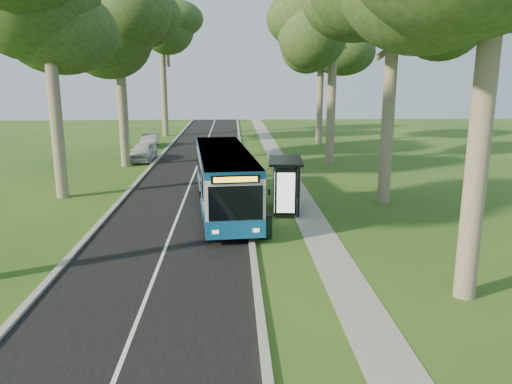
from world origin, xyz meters
TOP-DOWN VIEW (x-y plane):
  - ground at (0.00, 0.00)m, footprint 120.00×120.00m
  - road at (-3.50, 10.00)m, footprint 7.00×100.00m
  - kerb_east at (0.00, 10.00)m, footprint 0.25×100.00m
  - kerb_west at (-7.00, 10.00)m, footprint 0.25×100.00m
  - centre_line at (-3.50, 10.00)m, footprint 0.12×100.00m
  - footpath at (3.00, 10.00)m, footprint 1.50×100.00m
  - bus at (-1.20, 4.76)m, footprint 3.55×11.89m
  - bus_stop_sign at (0.36, 0.53)m, footprint 0.09×0.34m
  - bus_shelter at (2.05, 4.14)m, footprint 1.91×3.22m
  - litter_bin at (0.63, 0.06)m, footprint 0.60×0.60m
  - car_white at (-8.08, 20.48)m, footprint 1.97×4.52m
  - car_silver at (-8.86, 28.99)m, footprint 1.59×4.14m
  - tree_west_c at (-9.00, 18.00)m, footprint 5.20×5.20m
  - tree_west_d at (-11.00, 28.00)m, footprint 5.20×5.20m
  - tree_west_e at (-8.50, 38.00)m, footprint 5.20×5.20m
  - tree_east_c at (6.80, 18.00)m, footprint 5.20×5.20m
  - tree_east_d at (8.00, 30.00)m, footprint 5.20×5.20m

SIDE VIEW (x-z plane):
  - ground at x=0.00m, z-range 0.00..0.00m
  - road at x=-3.50m, z-range 0.00..0.02m
  - footpath at x=3.00m, z-range 0.00..0.02m
  - centre_line at x=-3.50m, z-range 0.02..0.02m
  - kerb_east at x=0.00m, z-range 0.00..0.12m
  - kerb_west at x=-7.00m, z-range 0.00..0.12m
  - litter_bin at x=0.63m, z-range 0.01..1.06m
  - car_silver at x=-8.86m, z-range 0.00..1.35m
  - car_white at x=-8.08m, z-range 0.00..1.52m
  - bus_stop_sign at x=0.36m, z-range 0.31..2.73m
  - bus at x=-1.20m, z-range 0.06..3.16m
  - bus_shelter at x=2.05m, z-range 0.55..3.21m
  - tree_west_c at x=-9.00m, z-range 3.28..16.85m
  - tree_east_d at x=8.00m, z-range 3.38..17.41m
  - tree_east_c at x=6.80m, z-range 3.55..18.27m
  - tree_west_e at x=-8.50m, z-range 3.67..18.90m
  - tree_west_d at x=-11.00m, z-range 4.01..20.72m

